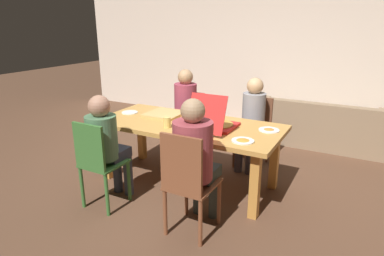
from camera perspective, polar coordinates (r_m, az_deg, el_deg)
ground_plane at (r=4.09m, az=-0.67°, el=-9.22°), size 20.00×20.00×0.00m
back_wall at (r=6.37m, az=12.37°, el=12.71°), size 7.96×0.12×2.66m
dining_table at (r=3.84m, az=-0.71°, el=-0.50°), size 2.13×0.97×0.75m
chair_0 at (r=2.92m, az=-0.81°, el=-8.92°), size 0.41×0.44×0.99m
person_0 at (r=2.96m, az=0.54°, el=-4.48°), size 0.35×0.50×1.25m
chair_1 at (r=3.48m, az=-15.80°, el=-5.43°), size 0.39×0.39×0.94m
person_1 at (r=3.52m, az=-14.46°, el=-2.06°), size 0.31×0.48×1.18m
chair_2 at (r=4.53m, az=10.61°, el=-0.18°), size 0.40×0.44×0.89m
person_2 at (r=4.34m, az=10.19°, el=2.00°), size 0.29×0.48×1.18m
chair_3 at (r=4.92m, az=-0.68°, el=1.42°), size 0.45×0.40×0.86m
person_3 at (r=4.74m, az=-1.49°, el=3.88°), size 0.32×0.55×1.22m
pizza_box_0 at (r=4.15m, az=-4.71°, el=2.41°), size 0.42×0.42×0.03m
pizza_box_1 at (r=3.62m, az=4.01°, el=0.76°), size 0.40×0.55×0.41m
plate_0 at (r=3.64m, az=13.00°, el=-0.28°), size 0.22×0.22×0.03m
plate_1 at (r=3.27m, az=8.67°, el=-2.10°), size 0.22×0.22×0.03m
plate_2 at (r=4.31m, az=-10.58°, el=2.63°), size 0.20×0.20×0.01m
drinking_glass_0 at (r=3.30m, az=1.53°, el=-0.62°), size 0.07×0.07×0.14m
drinking_glass_1 at (r=3.65m, az=-4.27°, el=0.97°), size 0.08×0.08×0.12m
couch at (r=5.61m, az=20.22°, el=0.19°), size 2.08×0.85×0.71m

